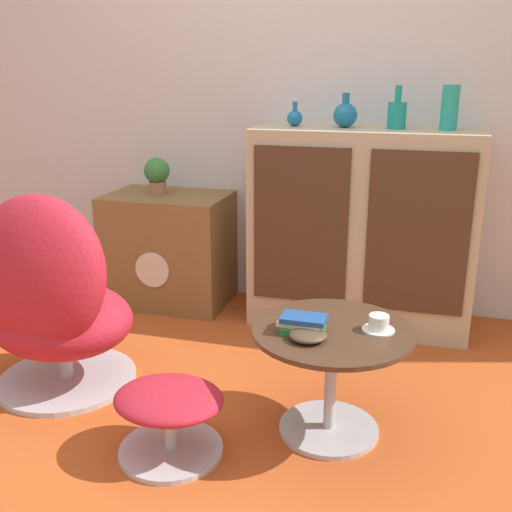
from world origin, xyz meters
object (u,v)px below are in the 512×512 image
Objects in this scene: vase_inner_right at (397,114)px; vase_leftmost at (295,118)px; sideboard at (362,229)px; ottoman at (169,409)px; tv_console at (169,249)px; book_stack at (303,324)px; teacup at (379,324)px; bowl at (308,335)px; potted_plant at (157,174)px; coffee_table at (331,364)px; vase_inner_left at (345,115)px; vase_rightmost at (450,108)px; egg_chair at (50,300)px.

vase_leftmost is at bearing 180.00° from vase_inner_right.
ottoman is at bearing -110.38° from sideboard.
sideboard is at bearing 0.13° from tv_console.
book_stack is (0.43, 0.23, 0.28)m from ottoman.
teacup is (1.27, -1.06, 0.13)m from tv_console.
bowl is at bearing 20.87° from ottoman.
ottoman is 1.62m from potted_plant.
book_stack is at bearing -94.20° from sideboard.
ottoman is at bearing -66.76° from tv_console.
coffee_table is 1.37m from vase_inner_left.
vase_inner_right is (0.51, -0.00, 0.03)m from vase_leftmost.
vase_rightmost is at bearing -0.00° from vase_leftmost.
book_stack reaches higher than teacup.
vase_inner_right reaches higher than egg_chair.
coffee_table is 4.76× the size of vase_leftmost.
teacup is at bearing -101.03° from vase_rightmost.
vase_inner_left is 0.25m from vase_inner_right.
vase_rightmost reaches higher than egg_chair.
ottoman is 3.39× the size of teacup.
teacup is at bearing 18.30° from book_stack.
vase_rightmost is 1.21× the size of book_stack.
tv_console is 3.91× the size of book_stack.
teacup is (0.16, 0.03, 0.17)m from coffee_table.
vase_inner_left is 1.46× the size of teacup.
ottoman is 1.79m from vase_inner_right.
vase_leftmost reaches higher than book_stack.
vase_rightmost is (0.38, 0.00, 0.62)m from sideboard.
vase_inner_left reaches higher than book_stack.
vase_inner_right is at bearing 83.57° from coffee_table.
vase_rightmost is at bearing 0.22° from potted_plant.
vase_inner_right reaches higher than vase_inner_left.
egg_chair is 1.11m from bowl.
vase_inner_left is (0.26, -0.00, 0.02)m from vase_leftmost.
vase_rightmost reaches higher than book_stack.
vase_inner_right reaches higher than bowl.
coffee_table is 0.21m from book_stack.
vase_leftmost is (0.79, 1.08, 0.67)m from egg_chair.
book_stack is at bearing 118.01° from bowl.
vase_inner_left is at bearing 73.93° from ottoman.
vase_inner_right reaches higher than sideboard.
vase_inner_left reaches higher than sideboard.
tv_console is 5.51× the size of vase_leftmost.
vase_inner_right is at bearing 79.02° from book_stack.
bowl is (1.04, -1.20, 0.12)m from tv_console.
sideboard is 9.15× the size of vase_leftmost.
vase_inner_right is at bearing 1.60° from sideboard.
sideboard reaches higher than bowl.
vase_rightmost reaches higher than ottoman.
book_stack is at bearing -161.70° from teacup.
potted_plant is 1.65m from bowl.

